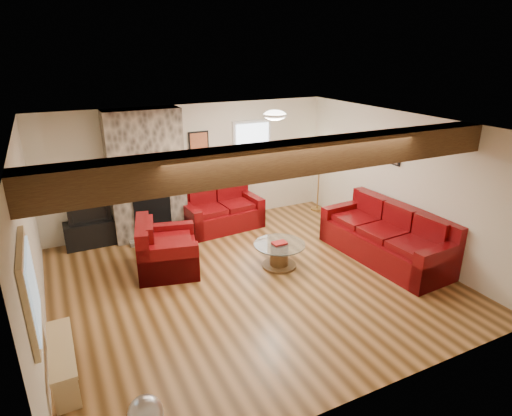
{
  "coord_description": "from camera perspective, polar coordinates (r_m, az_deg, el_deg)",
  "views": [
    {
      "loc": [
        -2.61,
        -5.47,
        3.53
      ],
      "look_at": [
        0.3,
        0.4,
        1.07
      ],
      "focal_mm": 30.0,
      "sensor_mm": 36.0,
      "label": 1
    }
  ],
  "objects": [
    {
      "name": "room",
      "position": [
        6.48,
        -0.79,
        -0.02
      ],
      "size": [
        8.0,
        8.0,
        8.0
      ],
      "color": "#543516",
      "rests_on": "ground"
    },
    {
      "name": "oak_beam",
      "position": [
        5.11,
        5.26,
        6.69
      ],
      "size": [
        6.0,
        0.36,
        0.38
      ],
      "primitive_type": "cube",
      "color": "#361E10",
      "rests_on": "room"
    },
    {
      "name": "chimney_breast",
      "position": [
        8.45,
        -14.37,
        4.06
      ],
      "size": [
        1.4,
        0.67,
        2.5
      ],
      "color": "#37312A",
      "rests_on": "floor"
    },
    {
      "name": "back_window",
      "position": [
        9.3,
        -0.52,
        8.3
      ],
      "size": [
        0.9,
        0.08,
        1.1
      ],
      "primitive_type": null,
      "color": "silver",
      "rests_on": "room"
    },
    {
      "name": "hatch_window",
      "position": [
        4.5,
        -27.9,
        -9.6
      ],
      "size": [
        0.08,
        1.0,
        0.9
      ],
      "primitive_type": null,
      "color": "tan",
      "rests_on": "room"
    },
    {
      "name": "ceiling_dome",
      "position": [
        7.36,
        2.53,
        12.05
      ],
      "size": [
        0.4,
        0.4,
        0.18
      ],
      "primitive_type": null,
      "color": "white",
      "rests_on": "room"
    },
    {
      "name": "artwork_back",
      "position": [
        8.83,
        -7.62,
        8.44
      ],
      "size": [
        0.42,
        0.06,
        0.52
      ],
      "primitive_type": null,
      "color": "black",
      "rests_on": "room"
    },
    {
      "name": "artwork_right",
      "position": [
        8.22,
        17.33,
        7.14
      ],
      "size": [
        0.06,
        0.55,
        0.42
      ],
      "primitive_type": null,
      "color": "black",
      "rests_on": "room"
    },
    {
      "name": "sofa_three",
      "position": [
        7.85,
        16.95,
        -3.35
      ],
      "size": [
        1.16,
        2.47,
        0.93
      ],
      "primitive_type": null,
      "rotation": [
        0.0,
        0.0,
        -1.51
      ],
      "color": "#490507",
      "rests_on": "floor"
    },
    {
      "name": "loveseat",
      "position": [
        8.84,
        -4.64,
        -0.09
      ],
      "size": [
        1.65,
        1.03,
        0.84
      ],
      "primitive_type": null,
      "rotation": [
        0.0,
        0.0,
        0.08
      ],
      "color": "#490507",
      "rests_on": "floor"
    },
    {
      "name": "armchair_red",
      "position": [
        7.3,
        -11.75,
        -4.92
      ],
      "size": [
        1.18,
        1.28,
        0.88
      ],
      "primitive_type": null,
      "rotation": [
        0.0,
        0.0,
        1.34
      ],
      "color": "#490507",
      "rests_on": "floor"
    },
    {
      "name": "coffee_table",
      "position": [
        7.35,
        3.12,
        -6.29
      ],
      "size": [
        0.87,
        0.87,
        0.46
      ],
      "color": "#4D3319",
      "rests_on": "floor"
    },
    {
      "name": "tv_cabinet",
      "position": [
        8.67,
        -21.01,
        -3.16
      ],
      "size": [
        0.97,
        0.39,
        0.48
      ],
      "primitive_type": "cube",
      "color": "black",
      "rests_on": "floor"
    },
    {
      "name": "television",
      "position": [
        8.5,
        -21.4,
        -0.32
      ],
      "size": [
        0.76,
        0.1,
        0.44
      ],
      "primitive_type": "imported",
      "color": "black",
      "rests_on": "tv_cabinet"
    },
    {
      "name": "floor_lamp",
      "position": [
        9.66,
        8.55,
        7.66
      ],
      "size": [
        0.42,
        0.42,
        1.65
      ],
      "color": "tan",
      "rests_on": "floor"
    },
    {
      "name": "pine_bench",
      "position": [
        5.54,
        -24.29,
        -18.3
      ],
      "size": [
        0.27,
        1.14,
        0.43
      ],
      "primitive_type": null,
      "color": "tan",
      "rests_on": "floor"
    },
    {
      "name": "coal_bucket",
      "position": [
        8.43,
        -11.99,
        -3.55
      ],
      "size": [
        0.32,
        0.32,
        0.3
      ],
      "primitive_type": null,
      "color": "slate",
      "rests_on": "floor"
    }
  ]
}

